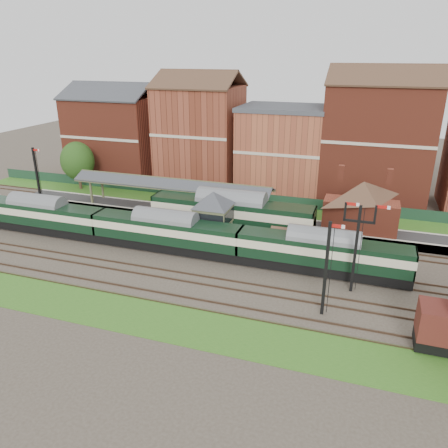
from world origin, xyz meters
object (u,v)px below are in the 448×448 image
(platform_railcar, at_px, (231,213))
(signal_box, at_px, (213,217))
(dmu_train, at_px, (166,231))
(semaphore_bracket, at_px, (357,243))

(platform_railcar, bearing_deg, signal_box, -107.41)
(dmu_train, xyz_separation_m, platform_railcar, (5.13, 6.50, 0.34))
(signal_box, bearing_deg, dmu_train, -141.70)
(signal_box, height_order, platform_railcar, signal_box)
(signal_box, distance_m, dmu_train, 5.34)
(semaphore_bracket, bearing_deg, platform_railcar, 147.30)
(signal_box, height_order, dmu_train, signal_box)
(signal_box, xyz_separation_m, platform_railcar, (1.02, 3.25, -0.65))
(semaphore_bracket, height_order, platform_railcar, semaphore_bracket)
(semaphore_bracket, relative_size, platform_railcar, 0.43)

